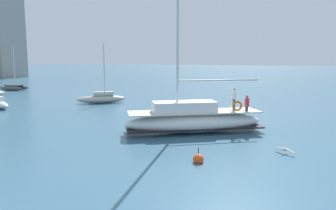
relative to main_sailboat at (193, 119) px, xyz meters
The scene contains 6 objects.
ground_plane 2.14m from the main_sailboat, 14.61° to the left, with size 400.00×400.00×0.00m, color #38607A.
main_sailboat is the anchor object (origin of this frame).
moored_sloop_far 17.64m from the main_sailboat, 56.36° to the left, with size 4.50×5.11×6.77m.
moored_cutter_right 39.92m from the main_sailboat, 65.68° to the left, with size 2.71×4.47×6.95m.
seagull 6.91m from the main_sailboat, 114.27° to the right, with size 0.78×1.09×0.18m.
mooring_buoy 6.70m from the main_sailboat, 157.81° to the right, with size 0.54×0.54×0.87m.
Camera 1 is at (-22.99, -8.11, 5.16)m, focal length 35.16 mm.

